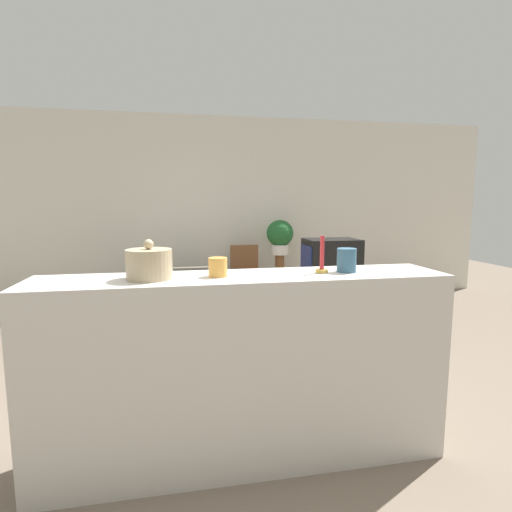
% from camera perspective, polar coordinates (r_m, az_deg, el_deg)
% --- Properties ---
extents(ground_plane, '(14.00, 14.00, 0.00)m').
position_cam_1_polar(ground_plane, '(2.92, -3.01, -22.35)').
color(ground_plane, '#756656').
extents(wall_back, '(9.00, 0.06, 2.70)m').
position_cam_1_polar(wall_back, '(5.95, -7.74, 6.51)').
color(wall_back, silver).
rests_on(wall_back, ground_plane).
extents(couch, '(0.89, 2.04, 0.88)m').
position_cam_1_polar(couch, '(4.43, -10.91, -7.61)').
color(couch, '#605B51').
rests_on(couch, ground_plane).
extents(tv_stand, '(0.80, 0.51, 0.47)m').
position_cam_1_polar(tv_stand, '(4.73, 10.54, -7.47)').
color(tv_stand, brown).
rests_on(tv_stand, ground_plane).
extents(television, '(0.60, 0.44, 0.58)m').
position_cam_1_polar(television, '(4.62, 10.62, -1.17)').
color(television, black).
rests_on(television, tv_stand).
extents(wooden_chair, '(0.44, 0.44, 0.86)m').
position_cam_1_polar(wooden_chair, '(5.57, -1.47, -2.50)').
color(wooden_chair, brown).
rests_on(wooden_chair, ground_plane).
extents(plant_stand, '(0.13, 0.13, 0.71)m').
position_cam_1_polar(plant_stand, '(5.84, 3.39, -3.25)').
color(plant_stand, brown).
rests_on(plant_stand, ground_plane).
extents(potted_plant, '(0.39, 0.39, 0.50)m').
position_cam_1_polar(potted_plant, '(5.76, 3.44, 2.94)').
color(potted_plant, white).
rests_on(potted_plant, plant_stand).
extents(foreground_counter, '(2.25, 0.44, 1.07)m').
position_cam_1_polar(foreground_counter, '(2.32, -1.66, -15.87)').
color(foreground_counter, beige).
rests_on(foreground_counter, ground_plane).
extents(decorative_bowl, '(0.23, 0.23, 0.21)m').
position_cam_1_polar(decorative_bowl, '(2.13, -15.02, -1.08)').
color(decorative_bowl, tan).
rests_on(decorative_bowl, foreground_counter).
extents(candle_jar, '(0.10, 0.10, 0.10)m').
position_cam_1_polar(candle_jar, '(2.14, -5.47, -1.58)').
color(candle_jar, gold).
rests_on(candle_jar, foreground_counter).
extents(candlestick, '(0.07, 0.07, 0.21)m').
position_cam_1_polar(candlestick, '(2.27, 9.39, -0.77)').
color(candlestick, '#B7933D').
rests_on(candlestick, foreground_counter).
extents(coffee_tin, '(0.11, 0.11, 0.14)m').
position_cam_1_polar(coffee_tin, '(2.32, 12.81, -0.59)').
color(coffee_tin, '#335B75').
rests_on(coffee_tin, foreground_counter).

